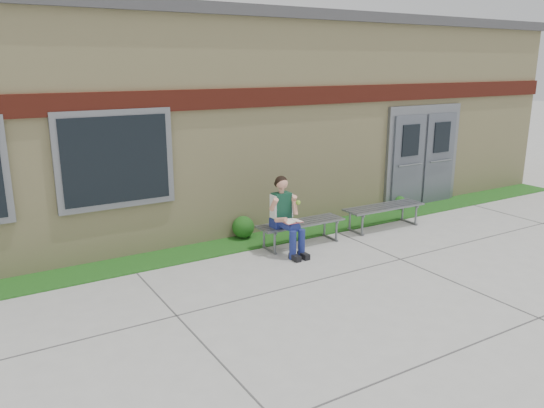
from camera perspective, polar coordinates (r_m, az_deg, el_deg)
ground at (r=8.26m, az=11.11°, el=-8.20°), size 80.00×80.00×0.00m
grass_strip at (r=10.19m, az=1.29°, el=-3.37°), size 16.00×0.80×0.02m
school_building at (r=12.71m, az=-7.00°, el=9.81°), size 16.20×6.22×4.20m
bench_left at (r=9.61m, az=3.13°, el=-2.50°), size 1.67×0.48×0.43m
bench_right at (r=10.81m, az=11.93°, el=-0.74°), size 1.75×0.53×0.45m
girl at (r=9.10m, az=1.50°, el=-1.13°), size 0.49×0.81×1.34m
shrub_mid at (r=9.97m, az=-3.12°, el=-2.49°), size 0.41×0.41×0.41m
shrub_east at (r=12.31m, az=13.57°, el=0.18°), size 0.29×0.29×0.29m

